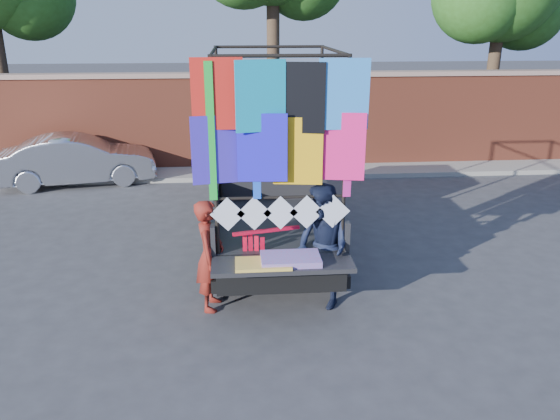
{
  "coord_description": "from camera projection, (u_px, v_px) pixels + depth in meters",
  "views": [
    {
      "loc": [
        -0.1,
        -7.78,
        3.97
      ],
      "look_at": [
        0.51,
        -0.29,
        1.31
      ],
      "focal_mm": 35.0,
      "sensor_mm": 36.0,
      "label": 1
    }
  ],
  "objects": [
    {
      "name": "ground",
      "position": [
        247.0,
        283.0,
        8.64
      ],
      "size": [
        90.0,
        90.0,
        0.0
      ],
      "primitive_type": "plane",
      "color": "#38383A",
      "rests_on": "ground"
    },
    {
      "name": "streamer_bundle",
      "position": [
        259.0,
        244.0,
        7.64
      ],
      "size": [
        0.95,
        0.26,
        0.66
      ],
      "color": "red",
      "rests_on": "ground"
    },
    {
      "name": "sedan",
      "position": [
        78.0,
        160.0,
        13.62
      ],
      "size": [
        3.91,
        1.97,
        1.23
      ],
      "primitive_type": "imported",
      "rotation": [
        0.0,
        0.0,
        1.76
      ],
      "color": "silver",
      "rests_on": "ground"
    },
    {
      "name": "curb",
      "position": [
        241.0,
        173.0,
        14.54
      ],
      "size": [
        30.0,
        1.2,
        0.12
      ],
      "primitive_type": "cube",
      "color": "gray",
      "rests_on": "ground"
    },
    {
      "name": "brick_wall",
      "position": [
        240.0,
        121.0,
        14.78
      ],
      "size": [
        30.0,
        0.45,
        2.61
      ],
      "color": "#9A432C",
      "rests_on": "ground"
    },
    {
      "name": "man",
      "position": [
        323.0,
        247.0,
        7.73
      ],
      "size": [
        1.01,
        1.1,
        1.81
      ],
      "primitive_type": "imported",
      "rotation": [
        0.0,
        0.0,
        -1.1
      ],
      "color": "#141B33",
      "rests_on": "ground"
    },
    {
      "name": "woman",
      "position": [
        210.0,
        255.0,
        7.67
      ],
      "size": [
        0.46,
        0.64,
        1.63
      ],
      "primitive_type": "imported",
      "rotation": [
        0.0,
        0.0,
        1.45
      ],
      "color": "maroon",
      "rests_on": "ground"
    },
    {
      "name": "pickup_truck",
      "position": [
        268.0,
        191.0,
        10.23
      ],
      "size": [
        2.24,
        5.64,
        3.55
      ],
      "color": "black",
      "rests_on": "ground"
    }
  ]
}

